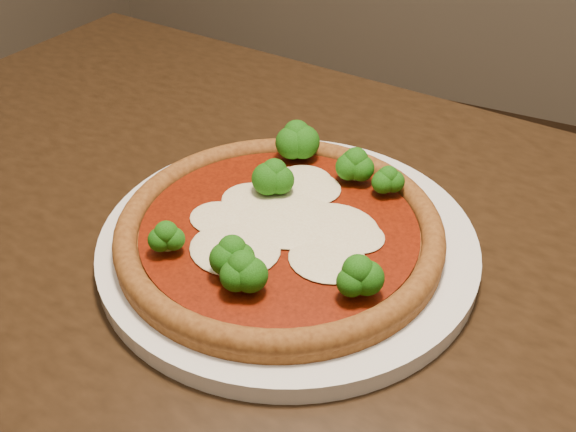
% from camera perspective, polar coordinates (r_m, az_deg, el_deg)
% --- Properties ---
extents(dining_table, '(1.40, 0.90, 0.75)m').
position_cam_1_polar(dining_table, '(0.66, 4.52, -11.23)').
color(dining_table, black).
rests_on(dining_table, floor).
extents(plate, '(0.35, 0.35, 0.02)m').
position_cam_1_polar(plate, '(0.60, 0.00, -2.35)').
color(plate, white).
rests_on(plate, dining_table).
extents(pizza, '(0.30, 0.30, 0.06)m').
position_cam_1_polar(pizza, '(0.59, -0.53, -0.76)').
color(pizza, brown).
rests_on(pizza, plate).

